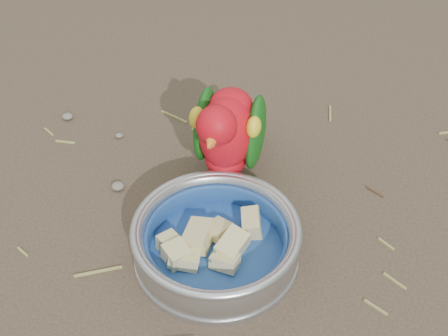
# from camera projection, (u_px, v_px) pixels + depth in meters

# --- Properties ---
(ground) EXTENTS (60.00, 60.00, 0.00)m
(ground) POSITION_uv_depth(u_px,v_px,m) (223.00, 304.00, 0.78)
(ground) COLOR #493A2C
(food_bowl) EXTENTS (0.22, 0.22, 0.02)m
(food_bowl) POSITION_uv_depth(u_px,v_px,m) (216.00, 254.00, 0.83)
(food_bowl) COLOR #B2B2BA
(food_bowl) RESTS_ON ground
(bowl_wall) EXTENTS (0.22, 0.22, 0.04)m
(bowl_wall) POSITION_uv_depth(u_px,v_px,m) (216.00, 239.00, 0.81)
(bowl_wall) COLOR #B2B2BA
(bowl_wall) RESTS_ON food_bowl
(fruit_wedges) EXTENTS (0.13, 0.13, 0.03)m
(fruit_wedges) POSITION_uv_depth(u_px,v_px,m) (216.00, 242.00, 0.82)
(fruit_wedges) COLOR #D3C485
(fruit_wedges) RESTS_ON food_bowl
(lory_parrot) EXTENTS (0.13, 0.22, 0.17)m
(lory_parrot) POSITION_uv_depth(u_px,v_px,m) (227.00, 140.00, 0.89)
(lory_parrot) COLOR red
(lory_parrot) RESTS_ON ground
(ground_debris) EXTENTS (0.90, 0.80, 0.01)m
(ground_debris) POSITION_uv_depth(u_px,v_px,m) (198.00, 283.00, 0.80)
(ground_debris) COLOR #98904D
(ground_debris) RESTS_ON ground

